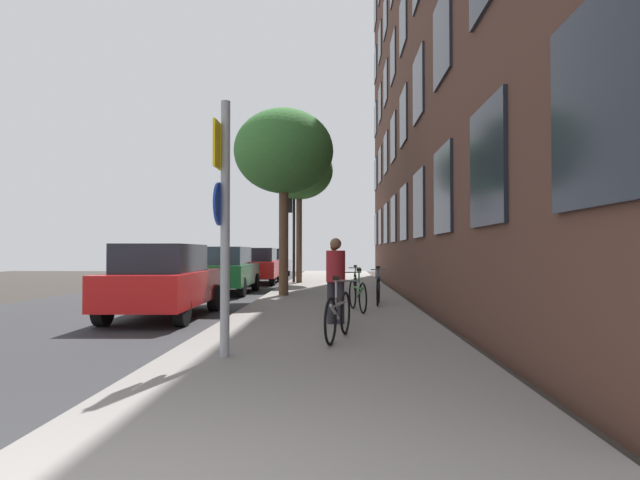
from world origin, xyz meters
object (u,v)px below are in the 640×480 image
at_px(bicycle_0, 338,314).
at_px(bicycle_1, 358,294).
at_px(car_2, 258,265).
at_px(pedestrian_1, 334,268).
at_px(car_0, 164,280).
at_px(pedestrian_0, 336,275).
at_px(sign_post, 223,212).
at_px(car_3, 272,263).
at_px(traffic_light, 292,222).
at_px(bicycle_2, 378,289).
at_px(bicycle_3, 355,281).
at_px(car_1, 224,270).
at_px(tree_far, 299,171).
at_px(tree_near, 284,152).

distance_m(bicycle_0, bicycle_1, 3.82).
bearing_deg(car_2, pedestrian_1, -68.48).
bearing_deg(car_2, bicycle_0, -76.71).
bearing_deg(car_0, pedestrian_0, -22.14).
xyz_separation_m(sign_post, car_3, (-2.32, 22.73, -1.15)).
bearing_deg(car_0, traffic_light, 81.21).
height_order(bicycle_2, bicycle_3, bicycle_2).
xyz_separation_m(bicycle_2, car_2, (-4.69, 10.22, 0.34)).
height_order(sign_post, car_3, sign_post).
distance_m(pedestrian_0, car_1, 9.03).
bearing_deg(bicycle_2, car_1, 137.64).
height_order(sign_post, pedestrian_1, sign_post).
distance_m(pedestrian_0, car_2, 14.27).
bearing_deg(bicycle_2, tree_far, 106.54).
distance_m(tree_near, car_1, 4.75).
relative_size(pedestrian_0, pedestrian_1, 1.02).
bearing_deg(tree_near, car_0, -114.33).
height_order(tree_near, tree_far, tree_far).
relative_size(bicycle_0, car_3, 0.40).
relative_size(sign_post, pedestrian_1, 2.10).
height_order(tree_near, bicycle_2, tree_near).
relative_size(bicycle_1, car_0, 0.40).
height_order(bicycle_0, bicycle_3, bicycle_0).
bearing_deg(pedestrian_1, car_0, -138.75).
height_order(bicycle_3, car_3, car_3).
distance_m(sign_post, car_3, 22.88).
xyz_separation_m(bicycle_0, bicycle_2, (1.02, 5.32, -0.00)).
bearing_deg(pedestrian_0, bicycle_1, 76.77).
bearing_deg(traffic_light, bicycle_2, -71.92).
xyz_separation_m(traffic_light, bicycle_2, (3.08, -9.42, -2.29)).
distance_m(traffic_light, car_2, 2.65).
distance_m(bicycle_2, car_2, 11.25).
bearing_deg(tree_far, pedestrian_0, -82.58).
distance_m(bicycle_0, pedestrian_0, 1.82).
distance_m(sign_post, car_0, 5.30).
bearing_deg(traffic_light, bicycle_3, -63.10).
bearing_deg(bicycle_1, bicycle_2, 69.01).
height_order(bicycle_1, pedestrian_1, pedestrian_1).
bearing_deg(bicycle_1, car_3, 103.56).
relative_size(bicycle_0, bicycle_1, 1.03).
relative_size(bicycle_1, pedestrian_1, 1.05).
xyz_separation_m(pedestrian_0, car_0, (-3.78, 1.54, -0.20)).
bearing_deg(bicycle_3, traffic_light, 116.90).
relative_size(bicycle_2, car_2, 0.36).
height_order(bicycle_0, car_1, car_1).
bearing_deg(car_0, bicycle_1, 6.93).
distance_m(pedestrian_0, pedestrian_1, 4.79).
relative_size(bicycle_3, pedestrian_1, 1.03).
relative_size(traffic_light, pedestrian_1, 2.48).
bearing_deg(sign_post, traffic_light, 92.03).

